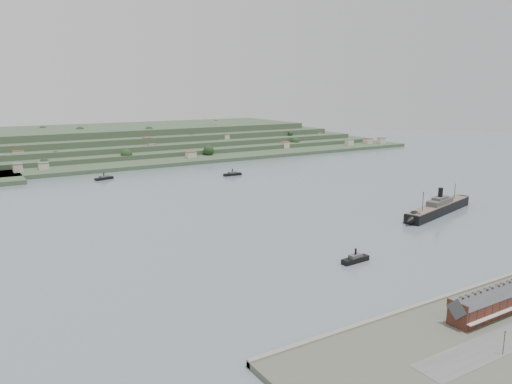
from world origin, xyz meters
TOP-DOWN VIEW (x-y plane):
  - ground at (0.00, 0.00)m, footprint 1400.00×1400.00m
  - terrace_row at (-10.00, -168.02)m, footprint 55.60×9.80m
  - far_peninsula at (27.91, 393.10)m, footprint 760.00×309.00m
  - steamship at (94.20, -54.68)m, footprint 86.50×30.98m
  - tugboat at (-17.29, -96.01)m, footprint 15.84×5.18m
  - ferry_west at (-60.99, 192.86)m, footprint 17.90×9.45m
  - ferry_east at (50.71, 149.29)m, footprint 18.00×5.84m

SIDE VIEW (x-z plane):
  - ground at x=0.00m, z-range 0.00..0.00m
  - ferry_west at x=-60.99m, z-range -1.68..4.79m
  - ferry_east at x=50.71m, z-range -1.73..4.94m
  - tugboat at x=-17.29m, z-range -1.80..5.22m
  - steamship at x=94.20m, z-range -6.65..14.45m
  - terrace_row at x=-10.00m, z-range 1.30..12.38m
  - far_peninsula at x=27.91m, z-range -3.12..26.88m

